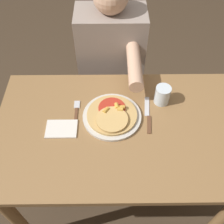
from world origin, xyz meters
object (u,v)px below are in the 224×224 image
at_px(person_diner, 111,61).
at_px(fork, 76,113).
at_px(dining_table, 120,143).
at_px(plate, 112,116).
at_px(knife, 148,115).
at_px(drinking_glass, 162,95).
at_px(pizza, 112,115).

bearing_deg(person_diner, fork, -110.48).
bearing_deg(dining_table, fork, 157.73).
bearing_deg(dining_table, person_diner, 93.92).
relative_size(plate, fork, 1.59).
xyz_separation_m(dining_table, knife, (0.13, 0.07, 0.14)).
relative_size(knife, drinking_glass, 2.32).
relative_size(dining_table, drinking_glass, 12.33).
bearing_deg(knife, person_diner, 109.61).
relative_size(dining_table, pizza, 4.97).
distance_m(fork, drinking_glass, 0.43).
distance_m(pizza, fork, 0.18).
xyz_separation_m(dining_table, person_diner, (-0.04, 0.55, 0.06)).
distance_m(drinking_glass, person_diner, 0.48).
bearing_deg(knife, drinking_glass, 49.95).
height_order(plate, knife, plate).
bearing_deg(dining_table, drinking_glass, 37.03).
height_order(fork, knife, same).
distance_m(pizza, knife, 0.17).
xyz_separation_m(plate, fork, (-0.17, 0.03, -0.00)).
bearing_deg(knife, fork, 177.08).
bearing_deg(dining_table, pizza, 125.03).
height_order(fork, person_diner, person_diner).
xyz_separation_m(pizza, person_diner, (0.00, 0.50, -0.10)).
relative_size(dining_table, fork, 6.72).
distance_m(dining_table, drinking_glass, 0.32).
bearing_deg(plate, drinking_glass, 21.57).
xyz_separation_m(pizza, fork, (-0.17, 0.03, -0.02)).
xyz_separation_m(pizza, knife, (0.17, 0.01, -0.02)).
relative_size(knife, person_diner, 0.18).
bearing_deg(plate, pizza, -81.70).
relative_size(fork, drinking_glass, 1.83).
distance_m(knife, person_diner, 0.52).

